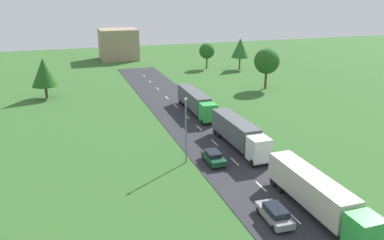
# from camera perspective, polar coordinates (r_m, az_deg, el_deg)

# --- Properties ---
(road) EXTENTS (10.00, 140.00, 0.06)m
(road) POSITION_cam_1_polar(r_m,az_deg,el_deg) (45.08, 8.89, -8.52)
(road) COLOR #2B2B30
(road) RESTS_ON ground
(lane_marking_centre) EXTENTS (0.16, 124.56, 0.01)m
(lane_marking_centre) POSITION_cam_1_polar(r_m,az_deg,el_deg) (43.33, 10.26, -9.71)
(lane_marking_centre) COLOR white
(lane_marking_centre) RESTS_ON road
(truck_lead) EXTENTS (2.56, 14.45, 3.57)m
(truck_lead) POSITION_cam_1_polar(r_m,az_deg,el_deg) (38.97, 17.95, -10.33)
(truck_lead) COLOR green
(truck_lead) RESTS_ON road
(truck_second) EXTENTS (2.57, 13.42, 3.72)m
(truck_second) POSITION_cam_1_polar(r_m,az_deg,el_deg) (52.57, 6.88, -1.84)
(truck_second) COLOR white
(truck_second) RESTS_ON road
(truck_third) EXTENTS (2.73, 14.72, 3.57)m
(truck_third) POSITION_cam_1_polar(r_m,az_deg,el_deg) (67.52, 0.55, 2.83)
(truck_third) COLOR green
(truck_third) RESTS_ON road
(car_second) EXTENTS (2.02, 4.57, 1.56)m
(car_second) POSITION_cam_1_polar(r_m,az_deg,el_deg) (37.41, 12.08, -13.31)
(car_second) COLOR gray
(car_second) RESTS_ON road
(car_third) EXTENTS (1.91, 4.17, 1.47)m
(car_third) POSITION_cam_1_polar(r_m,az_deg,el_deg) (48.09, 3.18, -5.46)
(car_third) COLOR #19472D
(car_third) RESTS_ON road
(lamppost_second) EXTENTS (0.36, 0.36, 8.37)m
(lamppost_second) POSITION_cam_1_polar(r_m,az_deg,el_deg) (46.80, -0.92, -1.07)
(lamppost_second) COLOR slate
(lamppost_second) RESTS_ON ground
(tree_birch) EXTENTS (4.21, 4.21, 6.92)m
(tree_birch) POSITION_cam_1_polar(r_m,az_deg,el_deg) (106.99, 2.20, 10.10)
(tree_birch) COLOR #513823
(tree_birch) RESTS_ON ground
(tree_maple) EXTENTS (4.98, 4.98, 7.97)m
(tree_maple) POSITION_cam_1_polar(r_m,az_deg,el_deg) (81.45, -20.96, 6.56)
(tree_maple) COLOR #513823
(tree_maple) RESTS_ON ground
(tree_ash) EXTENTS (4.69, 4.69, 8.40)m
(tree_ash) POSITION_cam_1_polar(r_m,az_deg,el_deg) (106.31, 7.11, 10.47)
(tree_ash) COLOR #513823
(tree_ash) RESTS_ON ground
(tree_lime) EXTENTS (5.48, 5.48, 8.78)m
(tree_lime) POSITION_cam_1_polar(r_m,az_deg,el_deg) (85.44, 10.94, 8.49)
(tree_lime) COLOR #513823
(tree_lime) RESTS_ON ground
(distant_building) EXTENTS (11.16, 10.87, 9.26)m
(distant_building) POSITION_cam_1_polar(r_m,az_deg,el_deg) (124.30, -10.78, 10.89)
(distant_building) COLOR #9E846B
(distant_building) RESTS_ON ground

